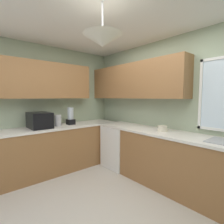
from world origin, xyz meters
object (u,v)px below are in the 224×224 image
at_px(dishwasher, 120,146).
at_px(microwave, 40,120).
at_px(kettle, 58,120).
at_px(bowl, 162,129).
at_px(blender_appliance, 71,117).

height_order(dishwasher, microwave, microwave).
height_order(kettle, bowl, kettle).
relative_size(kettle, bowl, 1.37).
relative_size(microwave, bowl, 2.97).
bearing_deg(dishwasher, kettle, -120.36).
bearing_deg(dishwasher, blender_appliance, -129.31).
xyz_separation_m(microwave, kettle, (0.02, 0.34, -0.03)).
height_order(dishwasher, bowl, bowl).
distance_m(kettle, bowl, 2.00).
bearing_deg(bowl, microwave, -138.69).
distance_m(microwave, kettle, 0.35).
bearing_deg(blender_appliance, microwave, -90.00).
xyz_separation_m(dishwasher, microwave, (-0.66, -1.44, 0.62)).
bearing_deg(dishwasher, bowl, 1.70).
bearing_deg(dishwasher, microwave, -114.68).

